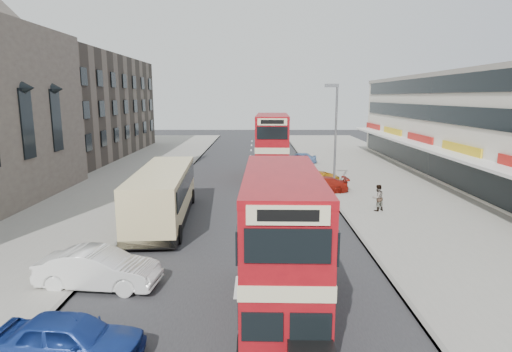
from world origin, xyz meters
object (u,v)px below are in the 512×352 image
(bus_second, at_px, (272,146))
(car_left_front, at_px, (99,269))
(car_right_a, at_px, (319,185))
(car_right_c, at_px, (299,158))
(street_lamp, at_px, (335,130))
(car_right_b, at_px, (311,179))
(pedestrian_near, at_px, (378,198))
(car_left_near, at_px, (70,339))
(cyclist, at_px, (295,184))
(coach, at_px, (163,193))
(bus_main, at_px, (282,246))

(bus_second, bearing_deg, car_left_front, 73.42)
(car_right_a, distance_m, car_right_c, 14.09)
(street_lamp, xyz_separation_m, car_right_b, (-1.29, 2.65, -4.17))
(street_lamp, xyz_separation_m, car_right_c, (-1.16, 14.09, -4.14))
(car_right_b, bearing_deg, street_lamp, 20.57)
(car_right_c, xyz_separation_m, pedestrian_near, (2.99, -19.56, 0.35))
(car_right_b, bearing_deg, car_left_near, -27.66)
(car_right_c, height_order, cyclist, cyclist)
(car_right_c, distance_m, pedestrian_near, 19.79)
(car_right_a, bearing_deg, street_lamp, 86.95)
(car_right_b, height_order, car_right_c, car_right_c)
(coach, xyz_separation_m, car_left_near, (0.34, -13.43, -0.99))
(coach, height_order, pedestrian_near, coach)
(bus_main, bearing_deg, cyclist, -95.28)
(car_right_c, bearing_deg, bus_second, -19.17)
(car_right_a, xyz_separation_m, cyclist, (-1.81, 0.47, 0.04))
(bus_main, height_order, coach, bus_main)
(car_right_a, bearing_deg, coach, -57.87)
(street_lamp, relative_size, car_left_near, 2.01)
(car_left_near, relative_size, car_left_front, 0.88)
(car_right_b, xyz_separation_m, pedestrian_near, (3.11, -8.12, 0.38))
(street_lamp, xyz_separation_m, car_left_near, (-10.87, -20.62, -4.10))
(street_lamp, bearing_deg, cyclist, 170.58)
(bus_main, bearing_deg, car_right_c, -95.47)
(street_lamp, xyz_separation_m, coach, (-11.21, -7.18, -3.10))
(car_right_c, height_order, pedestrian_near, pedestrian_near)
(coach, xyz_separation_m, car_left_front, (-0.58, -8.82, -0.92))
(car_right_b, bearing_deg, car_left_front, -34.66)
(bus_second, height_order, car_left_near, bus_second)
(bus_main, height_order, car_left_front, bus_main)
(bus_main, bearing_deg, street_lamp, -104.00)
(pedestrian_near, relative_size, cyclist, 0.84)
(car_right_c, relative_size, cyclist, 1.88)
(car_right_a, distance_m, cyclist, 1.87)
(bus_main, distance_m, cyclist, 18.87)
(car_left_near, bearing_deg, street_lamp, -23.84)
(street_lamp, xyz_separation_m, bus_second, (-4.38, 5.91, -1.90))
(car_left_near, bearing_deg, bus_main, -63.75)
(car_right_c, xyz_separation_m, cyclist, (-1.66, -13.62, 0.02))
(car_left_near, xyz_separation_m, car_right_b, (9.58, 23.27, -0.08))
(bus_second, distance_m, cyclist, 6.08)
(car_right_a, relative_size, pedestrian_near, 2.53)
(car_right_a, xyz_separation_m, car_right_b, (-0.27, 2.65, -0.01))
(street_lamp, bearing_deg, car_right_b, 115.85)
(street_lamp, height_order, cyclist, street_lamp)
(car_left_front, height_order, pedestrian_near, pedestrian_near)
(coach, bearing_deg, car_left_front, -97.69)
(cyclist, bearing_deg, car_right_b, 56.86)
(bus_second, relative_size, car_right_c, 2.66)
(pedestrian_near, bearing_deg, cyclist, -79.83)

